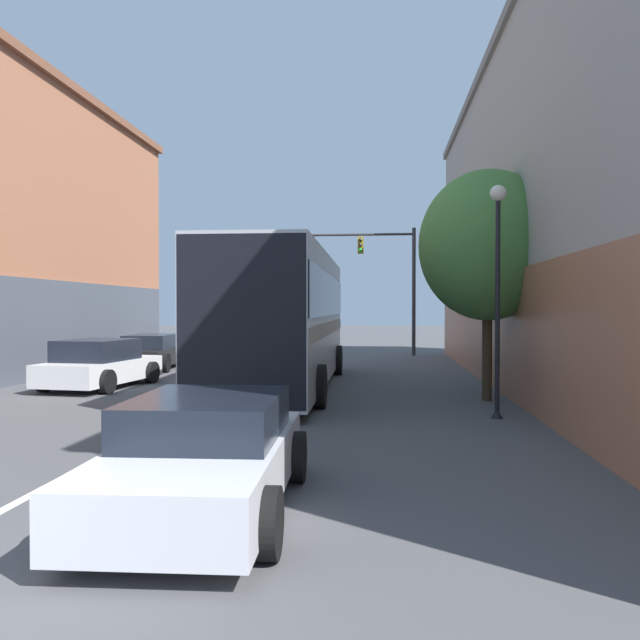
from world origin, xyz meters
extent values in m
cube|color=silver|center=(0.00, 15.53, 0.00)|extent=(0.14, 43.05, 0.01)
cube|color=#4C515B|center=(-6.55, 16.22, 1.60)|extent=(0.24, 19.77, 3.20)
cube|color=#9E998E|center=(10.68, 14.61, 5.00)|extent=(6.37, 27.60, 10.01)
cube|color=#A86647|center=(7.55, 14.61, 1.60)|extent=(0.24, 27.05, 3.20)
cube|color=slate|center=(10.68, 14.61, 9.86)|extent=(6.62, 27.87, 0.30)
cube|color=#B7B7BC|center=(1.49, 14.42, 2.00)|extent=(2.69, 11.65, 3.56)
cube|color=black|center=(1.49, 14.42, 2.64)|extent=(2.74, 11.42, 1.14)
cube|color=beige|center=(1.49, 14.42, 1.72)|extent=(2.73, 11.53, 0.36)
cube|color=black|center=(1.55, 8.63, 2.00)|extent=(2.53, 0.08, 3.41)
cylinder|color=black|center=(0.14, 18.01, 0.50)|extent=(0.31, 1.00, 1.00)
cylinder|color=black|center=(2.78, 18.04, 0.50)|extent=(0.31, 1.00, 1.00)
cylinder|color=black|center=(0.20, 10.81, 0.50)|extent=(0.31, 1.00, 1.00)
cylinder|color=black|center=(2.85, 10.83, 0.50)|extent=(0.31, 1.00, 1.00)
cube|color=silver|center=(2.26, 3.54, 0.49)|extent=(1.88, 4.10, 0.61)
cube|color=black|center=(2.25, 3.78, 1.03)|extent=(1.68, 2.15, 0.47)
cylinder|color=black|center=(1.30, 4.76, 0.33)|extent=(0.24, 0.67, 0.66)
cylinder|color=black|center=(3.13, 4.82, 0.33)|extent=(0.24, 0.67, 0.66)
cylinder|color=black|center=(1.38, 2.25, 0.33)|extent=(0.24, 0.67, 0.66)
cylinder|color=black|center=(3.21, 2.31, 0.33)|extent=(0.24, 0.67, 0.66)
cube|color=black|center=(-4.26, 19.53, 0.48)|extent=(1.90, 4.63, 0.59)
cube|color=black|center=(-4.25, 19.30, 1.04)|extent=(1.65, 2.44, 0.52)
cylinder|color=black|center=(-5.20, 20.89, 0.34)|extent=(0.25, 0.69, 0.68)
cylinder|color=black|center=(-3.46, 20.98, 0.34)|extent=(0.25, 0.69, 0.68)
cylinder|color=black|center=(-5.05, 18.07, 0.34)|extent=(0.25, 0.69, 0.68)
cylinder|color=black|center=(-3.32, 18.16, 0.34)|extent=(0.25, 0.69, 0.68)
cube|color=silver|center=(-3.76, 13.97, 0.49)|extent=(2.27, 4.20, 0.61)
cube|color=black|center=(-3.78, 13.77, 1.09)|extent=(1.90, 2.27, 0.59)
cylinder|color=black|center=(-4.55, 15.32, 0.33)|extent=(0.30, 0.68, 0.65)
cylinder|color=black|center=(-2.68, 15.10, 0.33)|extent=(0.30, 0.68, 0.65)
cylinder|color=black|center=(-4.84, 12.85, 0.33)|extent=(0.30, 0.68, 0.65)
cylinder|color=black|center=(-2.97, 12.63, 0.33)|extent=(0.30, 0.68, 0.65)
cube|color=slate|center=(-4.30, 29.40, 0.53)|extent=(2.18, 4.32, 0.73)
cube|color=black|center=(-4.27, 29.19, 1.15)|extent=(1.81, 2.33, 0.51)
cylinder|color=black|center=(-5.33, 30.57, 0.29)|extent=(0.29, 0.60, 0.58)
cylinder|color=black|center=(-3.57, 30.78, 0.29)|extent=(0.29, 0.60, 0.58)
cylinder|color=black|center=(-5.02, 28.02, 0.29)|extent=(0.29, 0.60, 0.58)
cylinder|color=black|center=(-3.26, 28.22, 0.29)|extent=(0.29, 0.60, 0.58)
cylinder|color=#333338|center=(5.85, 27.05, 3.07)|extent=(0.18, 0.18, 6.14)
cylinder|color=#333338|center=(1.59, 27.05, 5.84)|extent=(8.53, 0.12, 0.12)
cube|color=#9E8419|center=(3.29, 27.05, 5.32)|extent=(0.28, 0.24, 0.80)
sphere|color=black|center=(3.29, 26.90, 5.57)|extent=(0.18, 0.18, 0.18)
sphere|color=black|center=(3.29, 26.90, 5.32)|extent=(0.18, 0.18, 0.18)
sphere|color=green|center=(3.29, 26.90, 5.07)|extent=(0.18, 0.18, 0.18)
cube|color=#9E8419|center=(-1.40, 27.05, 5.32)|extent=(0.28, 0.24, 0.80)
sphere|color=black|center=(-1.40, 26.90, 5.57)|extent=(0.18, 0.18, 0.18)
sphere|color=black|center=(-1.40, 26.90, 5.32)|extent=(0.18, 0.18, 0.18)
sphere|color=green|center=(-1.40, 26.90, 5.07)|extent=(0.18, 0.18, 0.18)
cone|color=black|center=(6.63, 9.90, 0.10)|extent=(0.26, 0.26, 0.20)
cylinder|color=black|center=(6.63, 9.90, 2.26)|extent=(0.10, 0.10, 4.51)
sphere|color=#EFE5CC|center=(6.63, 9.90, 4.63)|extent=(0.34, 0.34, 0.34)
cylinder|color=#3D2D1E|center=(6.84, 12.41, 1.19)|extent=(0.24, 0.24, 2.39)
ellipsoid|color=#4C843D|center=(6.84, 12.41, 3.82)|extent=(3.36, 3.02, 3.69)
camera|label=1|loc=(4.21, -3.20, 2.27)|focal=35.00mm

